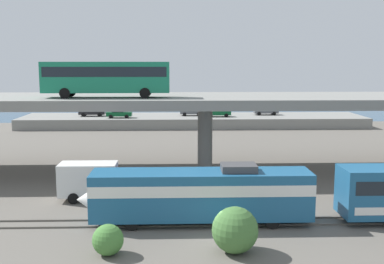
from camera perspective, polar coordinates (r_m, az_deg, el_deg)
The scene contains 16 objects.
ground_plane at distance 29.79m, azimuth 3.93°, elevation -13.47°, with size 260.00×260.00×0.00m, color #605B54.
rail_strip_near at distance 32.83m, azimuth 3.34°, elevation -11.23°, with size 110.00×0.12×0.12m, color #59544C.
rail_strip_far at distance 34.16m, azimuth 3.12°, elevation -10.44°, with size 110.00×0.12×0.12m, color #59544C.
train_locomotive at distance 32.74m, azimuth -0.19°, elevation -7.35°, with size 16.14×3.04×4.18m.
highway_overpass at distance 47.74m, azimuth 1.61°, elevation 3.65°, with size 96.00×12.18×7.75m.
transit_bus_on_overpass at distance 45.88m, azimuth -10.30°, elevation 6.69°, with size 12.00×2.68×3.40m.
service_truck_west at distance 39.10m, azimuth -11.15°, elevation -5.73°, with size 6.80×2.46×3.04m.
pier_parking_lot at distance 83.17m, azimuth 0.14°, elevation 1.38°, with size 59.62×11.18×1.77m, color gray.
parked_car_0 at distance 80.76m, azimuth -8.83°, elevation 2.25°, with size 4.26×1.82×1.50m.
parked_car_1 at distance 81.63m, azimuth 3.22°, elevation 2.40°, with size 4.31×1.93×1.50m.
parked_car_2 at distance 83.18m, azimuth -0.09°, elevation 2.53°, with size 4.03×1.82×1.50m.
parked_car_3 at distance 84.19m, azimuth -12.03°, elevation 2.42°, with size 4.47×1.91×1.50m.
parked_car_4 at distance 85.43m, azimuth 8.90°, elevation 2.58°, with size 4.30×1.92×1.50m.
harbor_water at distance 106.11m, azimuth -0.29°, elevation 2.43°, with size 140.00×36.00×0.01m, color #2D5170.
shrub_left at distance 28.39m, azimuth -10.14°, elevation -12.73°, with size 1.83×1.83×1.83m, color #457C37.
shrub_right at distance 28.26m, azimuth 5.23°, elevation -11.73°, with size 2.75×2.75×2.75m, color #437237.
Camera 1 is at (-2.88, -27.49, 11.10)m, focal length 44.06 mm.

